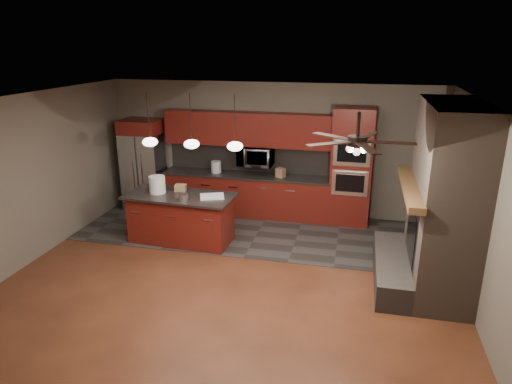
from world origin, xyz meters
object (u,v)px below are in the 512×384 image
(cardboard_box, at_px, (180,188))
(counter_box, at_px, (280,173))
(paint_can, at_px, (183,197))
(paint_tray, at_px, (212,196))
(kitchen_island, at_px, (181,218))
(microwave, at_px, (256,156))
(white_bucket, at_px, (157,185))
(counter_bucket, at_px, (216,167))
(refrigerator, at_px, (145,165))
(oven_tower, at_px, (351,167))

(cardboard_box, distance_m, counter_box, 2.16)
(paint_can, xyz_separation_m, paint_tray, (0.44, 0.26, -0.04))
(paint_can, bearing_deg, kitchen_island, 123.28)
(microwave, height_order, paint_can, microwave)
(cardboard_box, bearing_deg, kitchen_island, -78.73)
(paint_can, height_order, counter_box, counter_box)
(kitchen_island, distance_m, paint_tray, 0.78)
(kitchen_island, height_order, paint_tray, paint_tray)
(white_bucket, bearing_deg, microwave, 48.71)
(paint_can, distance_m, cardboard_box, 0.55)
(white_bucket, bearing_deg, counter_box, 37.97)
(white_bucket, distance_m, paint_tray, 1.07)
(paint_can, height_order, counter_bucket, counter_bucket)
(paint_tray, bearing_deg, refrigerator, 122.48)
(refrigerator, xyz_separation_m, kitchen_island, (1.46, -1.57, -0.53))
(oven_tower, relative_size, microwave, 3.25)
(microwave, relative_size, white_bucket, 2.29)
(refrigerator, height_order, counter_box, refrigerator)
(paint_tray, height_order, cardboard_box, cardboard_box)
(microwave, bearing_deg, counter_box, -10.31)
(microwave, distance_m, counter_box, 0.64)
(counter_box, bearing_deg, counter_bucket, -157.43)
(counter_box, bearing_deg, kitchen_island, -110.08)
(kitchen_island, bearing_deg, refrigerator, 136.09)
(paint_can, bearing_deg, oven_tower, 34.11)
(paint_can, bearing_deg, cardboard_box, 116.93)
(refrigerator, distance_m, counter_box, 3.05)
(microwave, bearing_deg, paint_can, -113.44)
(oven_tower, height_order, paint_can, oven_tower)
(refrigerator, bearing_deg, kitchen_island, -47.11)
(paint_tray, xyz_separation_m, counter_bucket, (-0.45, 1.66, 0.08))
(counter_bucket, bearing_deg, kitchen_island, -95.94)
(microwave, bearing_deg, kitchen_island, -121.29)
(refrigerator, xyz_separation_m, paint_tray, (2.08, -1.58, -0.06))
(microwave, height_order, paint_tray, microwave)
(oven_tower, distance_m, counter_box, 1.44)
(microwave, relative_size, cardboard_box, 3.69)
(refrigerator, bearing_deg, microwave, 3.01)
(oven_tower, distance_m, paint_can, 3.43)
(white_bucket, height_order, cardboard_box, white_bucket)
(kitchen_island, xyz_separation_m, counter_bucket, (0.17, 1.65, 0.56))
(white_bucket, bearing_deg, refrigerator, 123.28)
(microwave, height_order, white_bucket, microwave)
(cardboard_box, relative_size, counter_box, 1.02)
(cardboard_box, bearing_deg, counter_box, 33.42)
(white_bucket, relative_size, paint_can, 1.81)
(oven_tower, distance_m, white_bucket, 3.82)
(oven_tower, xyz_separation_m, white_bucket, (-3.45, -1.62, -0.11))
(paint_tray, bearing_deg, counter_bucket, 84.87)
(cardboard_box, xyz_separation_m, counter_box, (1.65, 1.39, 0.01))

